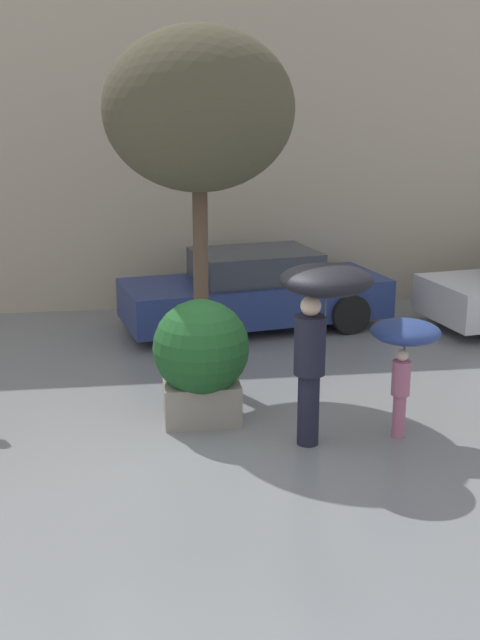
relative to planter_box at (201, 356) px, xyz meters
name	(u,v)px	position (x,y,z in m)	size (l,w,h in m)	color
ground_plane	(198,453)	(-0.12, -0.91, -0.82)	(40.00, 40.00, 0.00)	slate
building_facade	(164,142)	(-0.12, 5.59, 2.18)	(18.00, 0.30, 6.00)	#B7A88E
planter_box	(201,356)	(0.00, 0.00, 0.00)	(1.15, 1.15, 1.50)	gray
person_adult	(321,306)	(1.22, -0.87, 0.79)	(1.00, 1.00, 2.06)	#1E1E2D
person_child	(405,342)	(2.24, -0.71, 0.30)	(0.79, 0.79, 1.36)	#B76684
parked_car_near	(255,292)	(1.26, 3.96, -0.20)	(4.63, 2.52, 1.31)	navy
street_tree	(199,111)	(0.14, 1.48, 2.79)	(2.45, 2.45, 4.67)	brown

